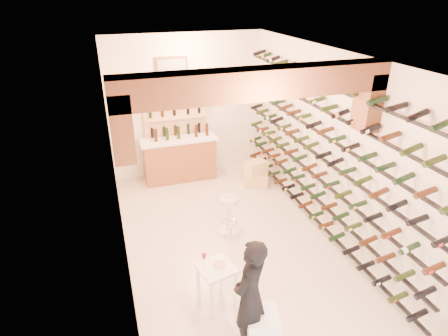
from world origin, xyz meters
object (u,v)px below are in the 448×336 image
Objects in this scene: back_counter at (179,158)px; crate_lower at (255,179)px; chrome_barstool at (229,213)px; wine_rack at (315,150)px; white_stool at (261,329)px; tasting_table at (216,274)px; person at (250,296)px.

back_counter reaches higher than crate_lower.
wine_rack is at bearing -10.25° from chrome_barstool.
white_stool is 4.20m from crate_lower.
white_stool is (0.34, -0.79, -0.30)m from tasting_table.
white_stool is (-0.01, -4.76, -0.28)m from back_counter.
wine_rack reaches higher than white_stool.
wine_rack is 3.35× the size of back_counter.
crate_lower is at bearing 53.17° from chrome_barstool.
wine_rack is 7.91× the size of chrome_barstool.
chrome_barstool is (-1.45, 0.26, -1.13)m from wine_rack.
chrome_barstool is (0.73, 1.58, -0.13)m from tasting_table.
back_counter is at bearing 71.80° from tasting_table.
wine_rack is 3.09m from white_stool.
tasting_table is (-2.17, -1.32, -1.00)m from wine_rack.
tasting_table is (-0.34, -3.97, 0.02)m from back_counter.
back_counter is 4.77m from white_stool.
back_counter reaches higher than tasting_table.
person is at bearing -91.81° from back_counter.
white_stool is 0.96× the size of crate_lower.
crate_lower is at bearing 45.69° from tasting_table.
wine_rack is at bearing -80.58° from crate_lower.
chrome_barstool is at bearing -80.82° from back_counter.
wine_rack is at bearing 49.03° from white_stool.
chrome_barstool is (0.39, -2.39, -0.12)m from back_counter.
crate_lower is (1.53, -0.85, -0.38)m from back_counter.
tasting_table is at bearing -114.68° from chrome_barstool.
wine_rack is at bearing -55.34° from back_counter.
person is (0.19, -0.72, 0.22)m from tasting_table.
crate_lower is (1.15, 1.53, -0.26)m from chrome_barstool.
person is 2.14× the size of chrome_barstool.
wine_rack is 2.73m from tasting_table.
white_stool is 0.32× the size of person.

